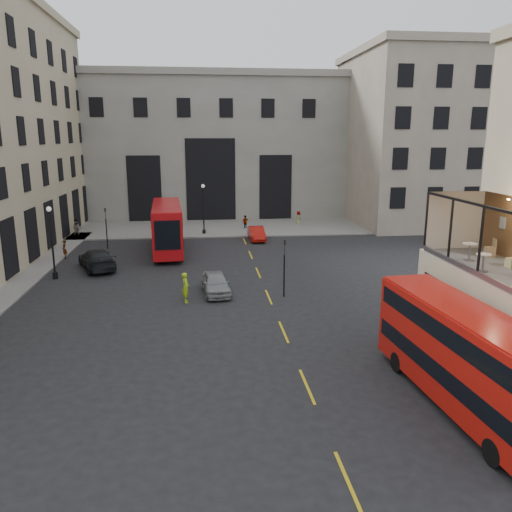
{
  "coord_description": "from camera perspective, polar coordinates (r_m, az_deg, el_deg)",
  "views": [
    {
      "loc": [
        -6.18,
        -18.61,
        10.13
      ],
      "look_at": [
        -2.93,
        11.05,
        3.0
      ],
      "focal_mm": 35.0,
      "sensor_mm": 36.0,
      "label": 1
    }
  ],
  "objects": [
    {
      "name": "bicycle",
      "position": [
        32.19,
        -4.3,
        -4.15
      ],
      "size": [
        1.63,
        0.6,
        0.85
      ],
      "primitive_type": "imported",
      "rotation": [
        0.0,
        0.0,
        1.59
      ],
      "color": "gray",
      "rests_on": "ground"
    },
    {
      "name": "car_c",
      "position": [
        41.11,
        -17.73,
        -0.36
      ],
      "size": [
        4.04,
        5.82,
        1.57
      ],
      "primitive_type": "imported",
      "rotation": [
        0.0,
        0.0,
        3.52
      ],
      "color": "black",
      "rests_on": "ground"
    },
    {
      "name": "cyclist",
      "position": [
        31.6,
        -8.05,
        -3.58
      ],
      "size": [
        0.51,
        0.73,
        1.91
      ],
      "primitive_type": "imported",
      "rotation": [
        0.0,
        0.0,
        1.64
      ],
      "color": "#AAD516",
      "rests_on": "ground"
    },
    {
      "name": "cafe_table_far",
      "position": [
        24.81,
        23.23,
        0.72
      ],
      "size": [
        0.65,
        0.65,
        0.81
      ],
      "color": "beige",
      "rests_on": "cafe_floor"
    },
    {
      "name": "host_frontage",
      "position": [
        23.86,
        26.55,
        -7.33
      ],
      "size": [
        3.0,
        11.0,
        4.5
      ],
      "primitive_type": "cube",
      "color": "#BFAF8F",
      "rests_on": "ground"
    },
    {
      "name": "cafe_chair_d",
      "position": [
        26.23,
        25.18,
        0.55
      ],
      "size": [
        0.47,
        0.47,
        0.84
      ],
      "color": "tan",
      "rests_on": "cafe_floor"
    },
    {
      "name": "ground",
      "position": [
        22.07,
        11.08,
        -14.15
      ],
      "size": [
        140.0,
        140.0,
        0.0
      ],
      "primitive_type": "plane",
      "color": "black",
      "rests_on": "ground"
    },
    {
      "name": "pedestrian_b",
      "position": [
        57.85,
        -11.39,
        3.91
      ],
      "size": [
        1.09,
        1.22,
        1.64
      ],
      "primitive_type": "imported",
      "rotation": [
        0.0,
        0.0,
        0.98
      ],
      "color": "gray",
      "rests_on": "ground"
    },
    {
      "name": "building_right",
      "position": [
        64.17,
        18.32,
        13.01
      ],
      "size": [
        16.6,
        18.6,
        20.0
      ],
      "color": "#AB9D8A",
      "rests_on": "ground"
    },
    {
      "name": "pedestrian_d",
      "position": [
        59.25,
        4.86,
        4.35
      ],
      "size": [
        0.75,
        0.92,
        1.64
      ],
      "primitive_type": "imported",
      "rotation": [
        0.0,
        0.0,
        1.89
      ],
      "color": "gray",
      "rests_on": "ground"
    },
    {
      "name": "traffic_light_far",
      "position": [
        48.06,
        -16.77,
        3.64
      ],
      "size": [
        0.16,
        0.2,
        3.8
      ],
      "color": "black",
      "rests_on": "ground"
    },
    {
      "name": "pedestrian_c",
      "position": [
        56.2,
        -1.23,
        3.87
      ],
      "size": [
        1.0,
        0.83,
        1.59
      ],
      "primitive_type": "imported",
      "rotation": [
        0.0,
        0.0,
        3.71
      ],
      "color": "gray",
      "rests_on": "ground"
    },
    {
      "name": "gateway",
      "position": [
        66.62,
        -5.36,
        12.74
      ],
      "size": [
        35.0,
        10.6,
        18.0
      ],
      "color": "gray",
      "rests_on": "ground"
    },
    {
      "name": "cafe_chair_c",
      "position": [
        24.3,
        27.2,
        -0.64
      ],
      "size": [
        0.44,
        0.44,
        0.79
      ],
      "color": "tan",
      "rests_on": "cafe_floor"
    },
    {
      "name": "cafe_floor",
      "position": [
        23.2,
        27.14,
        -1.99
      ],
      "size": [
        3.0,
        10.0,
        0.1
      ],
      "primitive_type": "cube",
      "color": "slate",
      "rests_on": "host_frontage"
    },
    {
      "name": "street_lamp_a",
      "position": [
        38.96,
        -22.24,
        0.97
      ],
      "size": [
        0.36,
        0.36,
        5.33
      ],
      "color": "black",
      "rests_on": "ground"
    },
    {
      "name": "street_lamp_b",
      "position": [
        53.18,
        -6.01,
        5.0
      ],
      "size": [
        0.36,
        0.36,
        5.33
      ],
      "color": "black",
      "rests_on": "ground"
    },
    {
      "name": "traffic_light_near",
      "position": [
        31.99,
        3.25,
        -0.52
      ],
      "size": [
        0.16,
        0.2,
        3.8
      ],
      "color": "black",
      "rests_on": "ground"
    },
    {
      "name": "bus_far",
      "position": [
        45.47,
        -10.12,
        3.47
      ],
      "size": [
        3.19,
        10.97,
        4.32
      ],
      "color": "#AE0C10",
      "rests_on": "ground"
    },
    {
      "name": "bus_near",
      "position": [
        20.65,
        22.66,
        -10.21
      ],
      "size": [
        3.02,
        10.01,
        3.93
      ],
      "color": "#B3130C",
      "rests_on": "ground"
    },
    {
      "name": "car_a",
      "position": [
        33.16,
        -4.64,
        -3.11
      ],
      "size": [
        2.07,
        4.32,
        1.42
      ],
      "primitive_type": "imported",
      "rotation": [
        0.0,
        0.0,
        0.1
      ],
      "color": "gray",
      "rests_on": "ground"
    },
    {
      "name": "pedestrian_a",
      "position": [
        54.48,
        -19.79,
        2.96
      ],
      "size": [
        1.06,
        0.89,
        1.94
      ],
      "primitive_type": "imported",
      "rotation": [
        0.0,
        0.0,
        0.18
      ],
      "color": "gray",
      "rests_on": "ground"
    },
    {
      "name": "pedestrian_e",
      "position": [
        45.6,
        -21.04,
        0.7
      ],
      "size": [
        0.55,
        0.67,
        1.57
      ],
      "primitive_type": "imported",
      "rotation": [
        0.0,
        0.0,
        5.08
      ],
      "color": "gray",
      "rests_on": "ground"
    },
    {
      "name": "cafe_table_mid",
      "position": [
        23.05,
        24.55,
        -0.39
      ],
      "size": [
        0.61,
        0.61,
        0.76
      ],
      "color": "silver",
      "rests_on": "cafe_floor"
    },
    {
      "name": "pavement_far",
      "position": [
        57.5,
        -5.98,
        3.28
      ],
      "size": [
        40.0,
        12.0,
        0.12
      ],
      "primitive_type": "cube",
      "color": "slate",
      "rests_on": "ground"
    },
    {
      "name": "car_b",
      "position": [
        50.2,
        0.06,
        2.59
      ],
      "size": [
        1.52,
        4.17,
        1.37
      ],
      "primitive_type": "imported",
      "rotation": [
        0.0,
        0.0,
        0.02
      ],
      "color": "#AE110A",
      "rests_on": "ground"
    }
  ]
}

